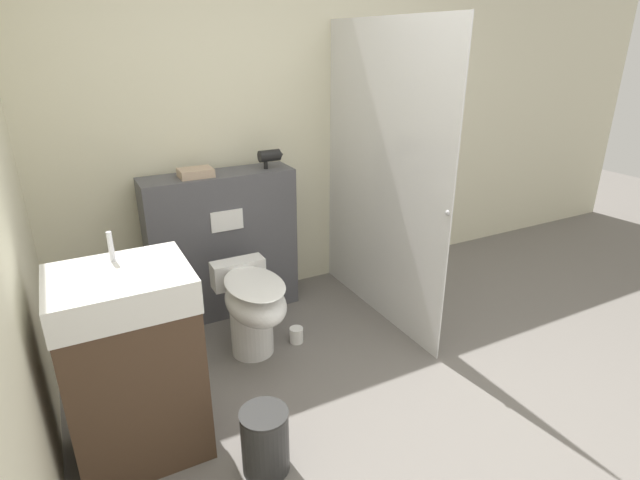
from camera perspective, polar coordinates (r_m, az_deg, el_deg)
ground_plane at (r=2.75m, az=12.11°, el=-21.42°), size 12.00×12.00×0.00m
wall_back at (r=3.74m, az=-5.83°, el=12.35°), size 8.00×0.06×2.50m
partition_panel at (r=3.60m, az=-11.04°, el=-0.52°), size 1.03×0.30×1.03m
shower_glass at (r=3.39m, az=7.01°, el=6.99°), size 0.04×1.41×2.00m
toilet at (r=3.11m, az=-7.74°, el=-7.51°), size 0.34×0.63×0.56m
sink_vanity at (r=2.51m, az=-20.61°, el=-13.23°), size 0.59×0.49×1.09m
hair_drier at (r=3.50m, az=-5.67°, el=9.54°), size 0.18×0.08×0.13m
folded_towel at (r=3.37m, az=-14.02°, el=7.47°), size 0.22×0.16×0.05m
spare_toilet_roll at (r=3.36m, az=-2.72°, el=-10.79°), size 0.09×0.09×0.10m
waste_bin at (r=2.47m, az=-6.30°, el=-21.84°), size 0.23×0.23×0.32m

